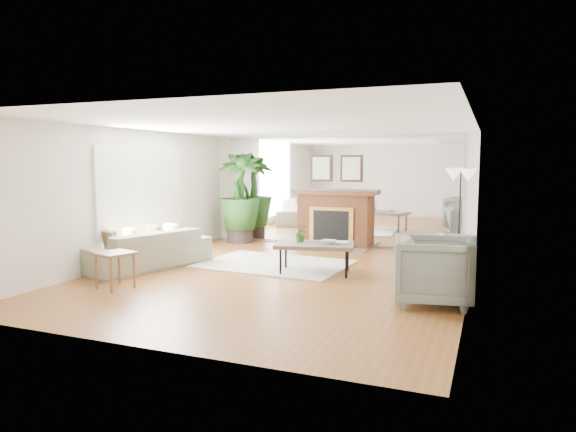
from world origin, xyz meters
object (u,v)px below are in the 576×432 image
at_px(sofa, 147,249).
at_px(fireplace, 334,218).
at_px(armchair_front, 433,271).
at_px(armchair_back, 445,257).
at_px(potted_ficus, 240,194).
at_px(floor_lamp, 461,182).
at_px(coffee_table, 315,246).
at_px(side_table, 115,258).

bearing_deg(sofa, fireplace, 162.40).
relative_size(fireplace, sofa, 0.89).
bearing_deg(armchair_front, sofa, 73.79).
relative_size(armchair_back, potted_ficus, 0.38).
height_order(potted_ficus, floor_lamp, potted_ficus).
bearing_deg(coffee_table, armchair_back, 10.17).
bearing_deg(side_table, coffee_table, 40.57).
relative_size(armchair_back, floor_lamp, 0.46).
height_order(armchair_back, armchair_front, armchair_front).
xyz_separation_m(coffee_table, floor_lamp, (2.20, 2.07, 1.03)).
relative_size(potted_ficus, floor_lamp, 1.20).
xyz_separation_m(sofa, armchair_front, (5.02, -0.54, 0.12)).
relative_size(fireplace, armchair_back, 2.54).
bearing_deg(armchair_back, coffee_table, 115.85).
distance_m(fireplace, sofa, 4.23).
height_order(coffee_table, armchair_front, armchair_front).
bearing_deg(side_table, fireplace, 68.25).
bearing_deg(armchair_front, floor_lamp, -12.44).
bearing_deg(side_table, armchair_front, 11.37).
relative_size(armchair_front, floor_lamp, 0.56).
distance_m(coffee_table, sofa, 3.03).
xyz_separation_m(armchair_front, floor_lamp, (0.13, 3.26, 1.06)).
bearing_deg(fireplace, armchair_back, -42.73).
relative_size(sofa, armchair_front, 2.32).
distance_m(potted_ficus, floor_lamp, 5.01).
xyz_separation_m(armchair_back, floor_lamp, (0.10, 1.70, 1.14)).
bearing_deg(fireplace, potted_ficus, -175.98).
relative_size(armchair_front, potted_ficus, 0.47).
bearing_deg(potted_ficus, side_table, -86.15).
xyz_separation_m(fireplace, armchair_front, (2.57, -3.97, -0.21)).
distance_m(sofa, armchair_front, 5.05).
relative_size(armchair_back, side_table, 1.33).
xyz_separation_m(sofa, armchair_back, (5.05, 1.03, 0.03)).
xyz_separation_m(sofa, potted_ficus, (0.19, 3.27, 0.79)).
xyz_separation_m(armchair_back, armchair_front, (-0.03, -1.56, 0.09)).
distance_m(fireplace, potted_ficus, 2.32).
height_order(sofa, armchair_back, armchair_back).
distance_m(fireplace, armchair_front, 4.73).
bearing_deg(floor_lamp, sofa, -152.12).
relative_size(fireplace, floor_lamp, 1.16).
relative_size(coffee_table, armchair_back, 1.79).
relative_size(coffee_table, side_table, 2.37).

